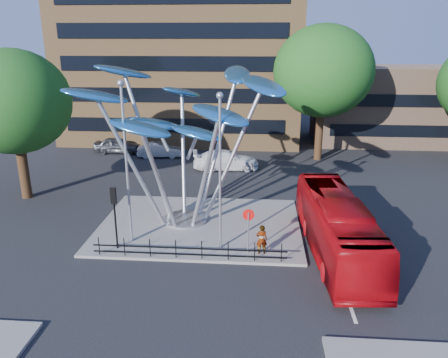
# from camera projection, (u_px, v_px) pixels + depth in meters

# --- Properties ---
(ground) EXTENTS (120.00, 120.00, 0.00)m
(ground) POSITION_uv_depth(u_px,v_px,m) (204.00, 279.00, 20.76)
(ground) COLOR black
(ground) RESTS_ON ground
(traffic_island) EXTENTS (12.00, 9.00, 0.15)m
(traffic_island) POSITION_uv_depth(u_px,v_px,m) (200.00, 225.00, 26.49)
(traffic_island) COLOR slate
(traffic_island) RESTS_ON ground
(low_building_near) EXTENTS (15.00, 8.00, 8.00)m
(low_building_near) POSITION_uv_depth(u_px,v_px,m) (386.00, 105.00, 46.73)
(low_building_near) COLOR #9C775C
(low_building_near) RESTS_ON ground
(tree_right) EXTENTS (8.80, 8.80, 12.11)m
(tree_right) POSITION_uv_depth(u_px,v_px,m) (323.00, 71.00, 38.50)
(tree_right) COLOR black
(tree_right) RESTS_ON ground
(tree_left) EXTENTS (7.60, 7.60, 10.32)m
(tree_left) POSITION_uv_depth(u_px,v_px,m) (13.00, 102.00, 29.17)
(tree_left) COLOR black
(tree_left) RESTS_ON ground
(leaf_sculpture) EXTENTS (12.72, 9.54, 9.51)m
(leaf_sculpture) POSITION_uv_depth(u_px,v_px,m) (181.00, 111.00, 25.10)
(leaf_sculpture) COLOR #9EA0A5
(leaf_sculpture) RESTS_ON traffic_island
(street_lamp_left) EXTENTS (0.36, 0.36, 8.80)m
(street_lamp_left) POSITION_uv_depth(u_px,v_px,m) (125.00, 150.00, 22.75)
(street_lamp_left) COLOR #9EA0A5
(street_lamp_left) RESTS_ON traffic_island
(street_lamp_right) EXTENTS (0.36, 0.36, 8.30)m
(street_lamp_right) POSITION_uv_depth(u_px,v_px,m) (220.00, 159.00, 21.98)
(street_lamp_right) COLOR #9EA0A5
(street_lamp_right) RESTS_ON traffic_island
(traffic_light_island) EXTENTS (0.28, 0.18, 3.42)m
(traffic_light_island) POSITION_uv_depth(u_px,v_px,m) (114.00, 205.00, 22.69)
(traffic_light_island) COLOR black
(traffic_light_island) RESTS_ON traffic_island
(no_entry_sign_island) EXTENTS (0.60, 0.10, 2.45)m
(no_entry_sign_island) POSITION_uv_depth(u_px,v_px,m) (248.00, 224.00, 22.43)
(no_entry_sign_island) COLOR #9EA0A5
(no_entry_sign_island) RESTS_ON traffic_island
(pedestrian_railing_front) EXTENTS (10.00, 0.06, 1.00)m
(pedestrian_railing_front) POSITION_uv_depth(u_px,v_px,m) (189.00, 251.00, 22.27)
(pedestrian_railing_front) COLOR black
(pedestrian_railing_front) RESTS_ON traffic_island
(red_bus) EXTENTS (3.32, 11.11, 3.05)m
(red_bus) POSITION_uv_depth(u_px,v_px,m) (337.00, 226.00, 22.80)
(red_bus) COLOR #A5070E
(red_bus) RESTS_ON ground
(pedestrian) EXTENTS (0.63, 0.45, 1.61)m
(pedestrian) POSITION_uv_depth(u_px,v_px,m) (262.00, 239.00, 22.63)
(pedestrian) COLOR gray
(pedestrian) RESTS_ON traffic_island
(parked_car_left) EXTENTS (4.56, 1.89, 1.55)m
(parked_car_left) POSITION_uv_depth(u_px,v_px,m) (118.00, 145.00, 42.93)
(parked_car_left) COLOR #3B3E43
(parked_car_left) RESTS_ON ground
(parked_car_mid) EXTENTS (4.35, 1.95, 1.39)m
(parked_car_mid) POSITION_uv_depth(u_px,v_px,m) (160.00, 150.00, 41.47)
(parked_car_mid) COLOR #B6B9BE
(parked_car_mid) RESTS_ON ground
(parked_car_right) EXTENTS (5.93, 3.17, 1.63)m
(parked_car_right) POSITION_uv_depth(u_px,v_px,m) (226.00, 160.00, 37.68)
(parked_car_right) COLOR white
(parked_car_right) RESTS_ON ground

